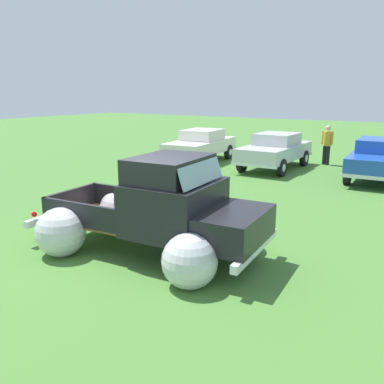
{
  "coord_description": "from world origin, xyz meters",
  "views": [
    {
      "loc": [
        4.87,
        -5.79,
        3.05
      ],
      "look_at": [
        0.0,
        1.61,
        0.86
      ],
      "focal_mm": 37.98,
      "sensor_mm": 36.0,
      "label": 1
    }
  ],
  "objects_px": {
    "show_car_0": "(201,144)",
    "show_car_1": "(275,150)",
    "vintage_pickup_truck": "(163,217)",
    "spectator_0": "(327,142)",
    "show_car_2": "(381,158)"
  },
  "relations": [
    {
      "from": "show_car_0",
      "to": "show_car_1",
      "type": "distance_m",
      "value": 3.41
    },
    {
      "from": "vintage_pickup_truck",
      "to": "spectator_0",
      "type": "relative_size",
      "value": 2.84
    },
    {
      "from": "show_car_0",
      "to": "spectator_0",
      "type": "bearing_deg",
      "value": 109.38
    },
    {
      "from": "vintage_pickup_truck",
      "to": "show_car_1",
      "type": "relative_size",
      "value": 1.14
    },
    {
      "from": "show_car_0",
      "to": "show_car_1",
      "type": "relative_size",
      "value": 1.06
    },
    {
      "from": "spectator_0",
      "to": "show_car_1",
      "type": "bearing_deg",
      "value": -22.32
    },
    {
      "from": "show_car_2",
      "to": "vintage_pickup_truck",
      "type": "bearing_deg",
      "value": -16.9
    },
    {
      "from": "show_car_1",
      "to": "show_car_0",
      "type": "bearing_deg",
      "value": -86.16
    },
    {
      "from": "show_car_0",
      "to": "show_car_2",
      "type": "xyz_separation_m",
      "value": [
        7.32,
        0.36,
        0.0
      ]
    },
    {
      "from": "show_car_2",
      "to": "spectator_0",
      "type": "xyz_separation_m",
      "value": [
        -2.45,
        2.0,
        0.17
      ]
    },
    {
      "from": "show_car_1",
      "to": "show_car_2",
      "type": "relative_size",
      "value": 0.92
    },
    {
      "from": "show_car_1",
      "to": "show_car_2",
      "type": "distance_m",
      "value": 3.93
    },
    {
      "from": "show_car_2",
      "to": "spectator_0",
      "type": "distance_m",
      "value": 3.17
    },
    {
      "from": "vintage_pickup_truck",
      "to": "show_car_2",
      "type": "xyz_separation_m",
      "value": [
        2.24,
        9.8,
        0.03
      ]
    },
    {
      "from": "show_car_1",
      "to": "spectator_0",
      "type": "height_order",
      "value": "spectator_0"
    }
  ]
}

